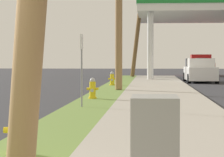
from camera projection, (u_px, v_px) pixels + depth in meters
name	position (u px, v px, depth m)	size (l,w,h in m)	color
fire_hydrant_nearest	(18.00, 132.00, 7.60)	(0.42, 0.38, 0.74)	yellow
fire_hydrant_second	(93.00, 89.00, 18.34)	(0.42, 0.38, 0.74)	yellow
fire_hydrant_third	(112.00, 79.00, 27.80)	(0.42, 0.37, 0.74)	yellow
utility_pole_background	(138.00, 23.00, 41.49)	(1.81, 0.32, 8.43)	brown
utility_cabinet	(155.00, 143.00, 5.82)	(0.58, 0.79, 0.97)	slate
street_sign_post	(82.00, 55.00, 15.15)	(0.05, 0.36, 2.12)	gray
car_white_by_near_pump	(200.00, 71.00, 34.01)	(1.99, 4.52, 1.57)	white
truck_red_at_forecourt	(201.00, 66.00, 48.53)	(2.20, 5.43, 1.97)	red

